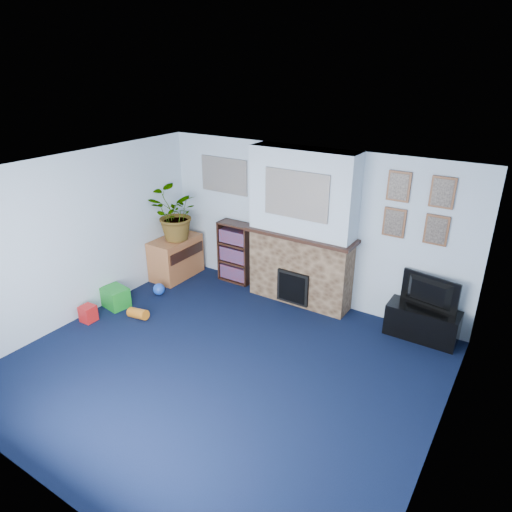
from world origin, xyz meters
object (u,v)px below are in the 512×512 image
Objects in this scene: television at (427,293)px; bookshelf at (236,253)px; tv_stand at (422,323)px; sideboard at (176,257)px.

bookshelf is at bearing 9.43° from television.
tv_stand is 3.17m from bookshelf.
bookshelf is (-3.15, 0.06, -0.17)m from television.
television is 3.16m from bookshelf.
television is (0.00, 0.02, 0.45)m from tv_stand.
tv_stand is 1.04× the size of sideboard.
bookshelf is (-3.15, 0.08, 0.28)m from tv_stand.
television is at bearing 5.03° from sideboard.
sideboard is (-0.99, -0.42, -0.15)m from bookshelf.
sideboard is at bearing -175.24° from tv_stand.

